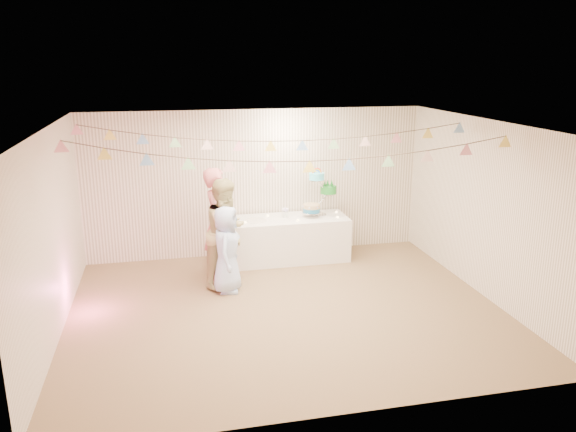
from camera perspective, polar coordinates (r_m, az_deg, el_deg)
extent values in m
plane|color=brown|center=(8.06, -0.17, -9.49)|extent=(6.00, 6.00, 0.00)
plane|color=silver|center=(7.34, -0.18, 9.19)|extent=(6.00, 6.00, 0.00)
plane|color=white|center=(9.98, -3.23, 3.34)|extent=(6.00, 6.00, 0.00)
plane|color=white|center=(5.33, 5.61, -7.97)|extent=(6.00, 6.00, 0.00)
plane|color=white|center=(7.58, -22.93, -1.91)|extent=(5.00, 5.00, 0.00)
plane|color=white|center=(8.72, 19.47, 0.63)|extent=(5.00, 5.00, 0.00)
cube|color=white|center=(9.88, 0.15, -2.31)|extent=(2.02, 0.81, 0.76)
cylinder|color=white|center=(9.61, -3.32, -0.49)|extent=(0.37, 0.37, 0.02)
imported|color=#C7686B|center=(9.01, -7.10, -0.74)|extent=(0.61, 0.76, 1.80)
imported|color=tan|center=(8.68, -6.23, -1.69)|extent=(1.03, 1.05, 1.70)
imported|color=#B4CDFF|center=(8.49, -6.25, -3.39)|extent=(0.58, 0.74, 1.34)
cylinder|color=#FFD88C|center=(9.48, -4.37, -0.63)|extent=(0.04, 0.04, 0.03)
cylinder|color=#FFD88C|center=(9.86, -2.06, 0.05)|extent=(0.04, 0.04, 0.03)
cylinder|color=#FFD88C|center=(9.58, 1.02, -0.42)|extent=(0.04, 0.04, 0.03)
cylinder|color=#FFD88C|center=(10.05, 1.83, 0.34)|extent=(0.04, 0.04, 0.03)
cylinder|color=#FFD88C|center=(9.80, 5.07, -0.11)|extent=(0.04, 0.04, 0.03)
cylinder|color=#FFD88C|center=(10.13, 4.94, 0.42)|extent=(0.04, 0.04, 0.03)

